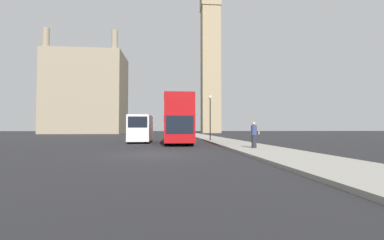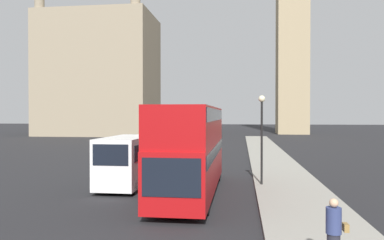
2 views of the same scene
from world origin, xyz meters
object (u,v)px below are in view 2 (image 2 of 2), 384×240
object	(u,v)px
white_van	(126,161)
street_lamp	(262,125)
pedestrian	(334,233)
parked_sedan	(168,146)
red_double_decker_bus	(192,146)

from	to	relation	value
white_van	street_lamp	xyz separation A→B (m)	(7.31, 1.07, 1.95)
white_van	pedestrian	bearing A→B (deg)	-49.51
parked_sedan	red_double_decker_bus	bearing A→B (deg)	-75.41
red_double_decker_bus	pedestrian	world-z (taller)	red_double_decker_bus
street_lamp	parked_sedan	distance (m)	19.19
red_double_decker_bus	white_van	size ratio (longest dim) A/B	2.11
pedestrian	street_lamp	bearing A→B (deg)	96.19
street_lamp	white_van	bearing A→B (deg)	-171.71
white_van	parked_sedan	distance (m)	18.08
white_van	street_lamp	bearing A→B (deg)	8.29
red_double_decker_bus	white_van	distance (m)	4.04
red_double_decker_bus	parked_sedan	distance (m)	19.92
white_van	street_lamp	size ratio (longest dim) A/B	1.07
street_lamp	pedestrian	bearing A→B (deg)	-83.81
red_double_decker_bus	street_lamp	xyz separation A→B (m)	(3.57, 2.25, 1.00)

